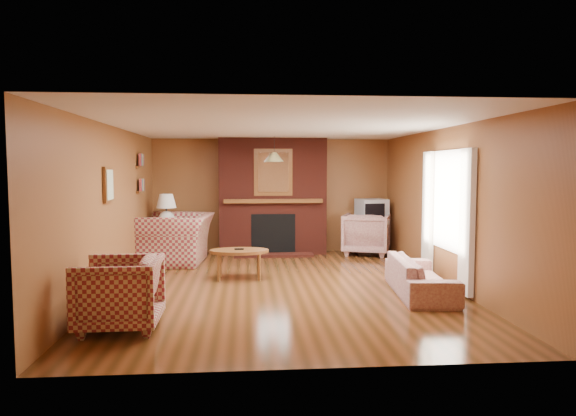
{
  "coord_description": "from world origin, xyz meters",
  "views": [
    {
      "loc": [
        -0.54,
        -7.65,
        1.78
      ],
      "look_at": [
        0.13,
        0.6,
        1.14
      ],
      "focal_mm": 32.0,
      "sensor_mm": 36.0,
      "label": 1
    }
  ],
  "objects": [
    {
      "name": "floral_sofa",
      "position": [
        1.9,
        -0.68,
        0.26
      ],
      "size": [
        0.86,
        1.83,
        0.52
      ],
      "primitive_type": "imported",
      "rotation": [
        0.0,
        0.0,
        1.47
      ],
      "color": "beige",
      "rests_on": "floor"
    },
    {
      "name": "botanical_print",
      "position": [
        -2.47,
        -0.3,
        1.55
      ],
      "size": [
        0.05,
        0.4,
        0.5
      ],
      "color": "brown",
      "rests_on": "wall_left"
    },
    {
      "name": "wall_right",
      "position": [
        2.5,
        0.0,
        1.2
      ],
      "size": [
        0.0,
        6.5,
        6.5
      ],
      "primitive_type": "plane",
      "rotation": [
        1.57,
        0.0,
        -1.57
      ],
      "color": "brown",
      "rests_on": "floor"
    },
    {
      "name": "plaid_armchair",
      "position": [
        -1.95,
        -1.96,
        0.4
      ],
      "size": [
        0.9,
        0.88,
        0.8
      ],
      "primitive_type": "imported",
      "rotation": [
        0.0,
        0.0,
        -1.55
      ],
      "color": "maroon",
      "rests_on": "floor"
    },
    {
      "name": "wall_left",
      "position": [
        -2.5,
        0.0,
        1.2
      ],
      "size": [
        0.0,
        6.5,
        6.5
      ],
      "primitive_type": "plane",
      "rotation": [
        1.57,
        0.0,
        1.57
      ],
      "color": "brown",
      "rests_on": "floor"
    },
    {
      "name": "crt_tv",
      "position": [
        2.05,
        2.79,
        0.89
      ],
      "size": [
        0.64,
        0.64,
        0.51
      ],
      "color": "#A8AAAF",
      "rests_on": "tv_stand"
    },
    {
      "name": "wall_front",
      "position": [
        0.0,
        -3.25,
        1.2
      ],
      "size": [
        6.5,
        0.0,
        6.5
      ],
      "primitive_type": "plane",
      "rotation": [
        -1.57,
        0.0,
        0.0
      ],
      "color": "brown",
      "rests_on": "floor"
    },
    {
      "name": "plaid_loveseat",
      "position": [
        -1.85,
        2.08,
        0.46
      ],
      "size": [
        1.34,
        1.51,
        0.92
      ],
      "primitive_type": "imported",
      "rotation": [
        0.0,
        0.0,
        -1.65
      ],
      "color": "maroon",
      "rests_on": "floor"
    },
    {
      "name": "tv_stand",
      "position": [
        2.05,
        2.8,
        0.32
      ],
      "size": [
        0.62,
        0.57,
        0.63
      ],
      "primitive_type": "cube",
      "rotation": [
        0.0,
        0.0,
        -0.08
      ],
      "color": "black",
      "rests_on": "floor"
    },
    {
      "name": "ceiling",
      "position": [
        0.0,
        0.0,
        2.4
      ],
      "size": [
        6.5,
        6.5,
        0.0
      ],
      "primitive_type": "plane",
      "rotation": [
        3.14,
        0.0,
        0.0
      ],
      "color": "silver",
      "rests_on": "wall_back"
    },
    {
      "name": "fireplace",
      "position": [
        0.0,
        2.98,
        1.18
      ],
      "size": [
        2.2,
        0.82,
        2.4
      ],
      "color": "#491710",
      "rests_on": "floor"
    },
    {
      "name": "pendant_light",
      "position": [
        0.0,
        2.3,
        2.0
      ],
      "size": [
        0.36,
        0.36,
        0.48
      ],
      "color": "black",
      "rests_on": "ceiling"
    },
    {
      "name": "floral_armchair",
      "position": [
        1.93,
        2.73,
        0.43
      ],
      "size": [
        1.18,
        1.19,
        0.85
      ],
      "primitive_type": "imported",
      "rotation": [
        0.0,
        0.0,
        2.79
      ],
      "color": "beige",
      "rests_on": "floor"
    },
    {
      "name": "coffee_table",
      "position": [
        -0.66,
        0.56,
        0.42
      ],
      "size": [
        0.95,
        0.59,
        0.49
      ],
      "color": "brown",
      "rests_on": "floor"
    },
    {
      "name": "floor",
      "position": [
        0.0,
        0.0,
        0.0
      ],
      "size": [
        6.5,
        6.5,
        0.0
      ],
      "primitive_type": "plane",
      "color": "#44270E",
      "rests_on": "ground"
    },
    {
      "name": "window_right",
      "position": [
        2.45,
        -0.2,
        1.13
      ],
      "size": [
        0.1,
        1.85,
        2.0
      ],
      "color": "beige",
      "rests_on": "wall_right"
    },
    {
      "name": "table_lamp",
      "position": [
        -2.1,
        2.45,
        1.0
      ],
      "size": [
        0.39,
        0.39,
        0.64
      ],
      "color": "silver",
      "rests_on": "side_table"
    },
    {
      "name": "side_table",
      "position": [
        -2.1,
        2.45,
        0.32
      ],
      "size": [
        0.49,
        0.49,
        0.65
      ],
      "primitive_type": "cube",
      "rotation": [
        0.0,
        0.0,
        -0.0
      ],
      "color": "brown",
      "rests_on": "floor"
    },
    {
      "name": "wall_back",
      "position": [
        0.0,
        3.25,
        1.2
      ],
      "size": [
        6.5,
        0.0,
        6.5
      ],
      "primitive_type": "plane",
      "rotation": [
        1.57,
        0.0,
        0.0
      ],
      "color": "brown",
      "rests_on": "floor"
    },
    {
      "name": "bookshelf",
      "position": [
        -2.44,
        1.9,
        1.67
      ],
      "size": [
        0.09,
        0.55,
        0.71
      ],
      "color": "brown",
      "rests_on": "wall_left"
    }
  ]
}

